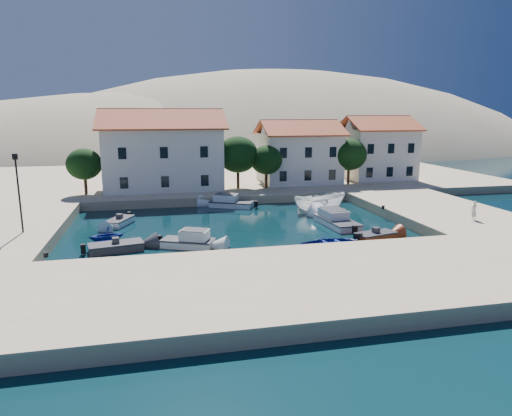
{
  "coord_description": "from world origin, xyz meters",
  "views": [
    {
      "loc": [
        -6.99,
        -30.13,
        10.35
      ],
      "look_at": [
        1.55,
        8.52,
        2.0
      ],
      "focal_mm": 32.0,
      "sensor_mm": 36.0,
      "label": 1
    }
  ],
  "objects_px": {
    "building_mid": "(299,151)",
    "building_right": "(377,147)",
    "cabin_cruiser_east": "(337,221)",
    "boat_east": "(320,212)",
    "lamppost": "(18,186)",
    "cabin_cruiser_south": "(188,241)",
    "pedestrian": "(474,211)",
    "building_left": "(163,148)",
    "rowboat_south": "(332,248)"
  },
  "relations": [
    {
      "from": "building_right",
      "to": "rowboat_south",
      "type": "height_order",
      "value": "building_right"
    },
    {
      "from": "rowboat_south",
      "to": "lamppost",
      "type": "bearing_deg",
      "value": 67.95
    },
    {
      "from": "pedestrian",
      "to": "building_mid",
      "type": "bearing_deg",
      "value": -87.17
    },
    {
      "from": "cabin_cruiser_east",
      "to": "boat_east",
      "type": "bearing_deg",
      "value": -8.78
    },
    {
      "from": "rowboat_south",
      "to": "boat_east",
      "type": "bearing_deg",
      "value": -23.41
    },
    {
      "from": "cabin_cruiser_south",
      "to": "cabin_cruiser_east",
      "type": "relative_size",
      "value": 0.76
    },
    {
      "from": "boat_east",
      "to": "pedestrian",
      "type": "xyz_separation_m",
      "value": [
        10.55,
        -10.15,
        1.86
      ]
    },
    {
      "from": "building_mid",
      "to": "cabin_cruiser_east",
      "type": "relative_size",
      "value": 1.79
    },
    {
      "from": "lamppost",
      "to": "cabin_cruiser_south",
      "type": "height_order",
      "value": "lamppost"
    },
    {
      "from": "building_mid",
      "to": "boat_east",
      "type": "distance_m",
      "value": 15.94
    },
    {
      "from": "building_right",
      "to": "lamppost",
      "type": "relative_size",
      "value": 1.52
    },
    {
      "from": "building_mid",
      "to": "building_left",
      "type": "bearing_deg",
      "value": -176.82
    },
    {
      "from": "cabin_cruiser_east",
      "to": "boat_east",
      "type": "height_order",
      "value": "cabin_cruiser_east"
    },
    {
      "from": "cabin_cruiser_south",
      "to": "building_right",
      "type": "bearing_deg",
      "value": 66.35
    },
    {
      "from": "boat_east",
      "to": "cabin_cruiser_south",
      "type": "bearing_deg",
      "value": 120.56
    },
    {
      "from": "cabin_cruiser_south",
      "to": "rowboat_south",
      "type": "bearing_deg",
      "value": 11.1
    },
    {
      "from": "building_right",
      "to": "lamppost",
      "type": "distance_m",
      "value": 46.98
    },
    {
      "from": "rowboat_south",
      "to": "building_mid",
      "type": "bearing_deg",
      "value": -19.6
    },
    {
      "from": "building_left",
      "to": "lamppost",
      "type": "relative_size",
      "value": 2.36
    },
    {
      "from": "building_mid",
      "to": "pedestrian",
      "type": "relative_size",
      "value": 6.11
    },
    {
      "from": "building_mid",
      "to": "building_right",
      "type": "relative_size",
      "value": 1.11
    },
    {
      "from": "building_right",
      "to": "rowboat_south",
      "type": "bearing_deg",
      "value": -122.41
    },
    {
      "from": "building_mid",
      "to": "boat_east",
      "type": "bearing_deg",
      "value": -99.0
    },
    {
      "from": "building_mid",
      "to": "cabin_cruiser_south",
      "type": "bearing_deg",
      "value": -124.4
    },
    {
      "from": "pedestrian",
      "to": "cabin_cruiser_east",
      "type": "bearing_deg",
      "value": -37.25
    },
    {
      "from": "cabin_cruiser_south",
      "to": "cabin_cruiser_east",
      "type": "bearing_deg",
      "value": 40.42
    },
    {
      "from": "building_mid",
      "to": "rowboat_south",
      "type": "distance_m",
      "value": 28.3
    },
    {
      "from": "building_left",
      "to": "building_right",
      "type": "relative_size",
      "value": 1.56
    },
    {
      "from": "boat_east",
      "to": "building_left",
      "type": "bearing_deg",
      "value": 45.23
    },
    {
      "from": "cabin_cruiser_south",
      "to": "pedestrian",
      "type": "xyz_separation_m",
      "value": [
        24.99,
        -0.49,
        1.38
      ]
    },
    {
      "from": "building_left",
      "to": "rowboat_south",
      "type": "distance_m",
      "value": 29.45
    },
    {
      "from": "building_mid",
      "to": "cabin_cruiser_south",
      "type": "height_order",
      "value": "building_mid"
    },
    {
      "from": "pedestrian",
      "to": "building_right",
      "type": "bearing_deg",
      "value": -113.63
    },
    {
      "from": "building_mid",
      "to": "lamppost",
      "type": "xyz_separation_m",
      "value": [
        -29.5,
        -21.0,
        -0.47
      ]
    },
    {
      "from": "pedestrian",
      "to": "cabin_cruiser_south",
      "type": "bearing_deg",
      "value": -16.45
    },
    {
      "from": "rowboat_south",
      "to": "pedestrian",
      "type": "relative_size",
      "value": 2.74
    },
    {
      "from": "building_mid",
      "to": "cabin_cruiser_south",
      "type": "relative_size",
      "value": 2.37
    },
    {
      "from": "cabin_cruiser_south",
      "to": "boat_east",
      "type": "height_order",
      "value": "cabin_cruiser_south"
    },
    {
      "from": "cabin_cruiser_south",
      "to": "pedestrian",
      "type": "height_order",
      "value": "pedestrian"
    },
    {
      "from": "building_mid",
      "to": "building_right",
      "type": "distance_m",
      "value": 12.04
    },
    {
      "from": "rowboat_south",
      "to": "cabin_cruiser_east",
      "type": "xyz_separation_m",
      "value": [
        3.12,
        6.58,
        0.48
      ]
    },
    {
      "from": "lamppost",
      "to": "cabin_cruiser_south",
      "type": "relative_size",
      "value": 1.41
    },
    {
      "from": "cabin_cruiser_east",
      "to": "lamppost",
      "type": "bearing_deg",
      "value": 86.24
    },
    {
      "from": "lamppost",
      "to": "cabin_cruiser_east",
      "type": "height_order",
      "value": "lamppost"
    },
    {
      "from": "building_right",
      "to": "boat_east",
      "type": "height_order",
      "value": "building_right"
    },
    {
      "from": "building_right",
      "to": "pedestrian",
      "type": "distance_m",
      "value": 26.55
    },
    {
      "from": "pedestrian",
      "to": "lamppost",
      "type": "bearing_deg",
      "value": -21.4
    },
    {
      "from": "building_mid",
      "to": "rowboat_south",
      "type": "bearing_deg",
      "value": -102.23
    },
    {
      "from": "lamppost",
      "to": "building_right",
      "type": "bearing_deg",
      "value": 27.93
    },
    {
      "from": "building_left",
      "to": "cabin_cruiser_east",
      "type": "xyz_separation_m",
      "value": [
        15.23,
        -19.6,
        -5.46
      ]
    }
  ]
}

